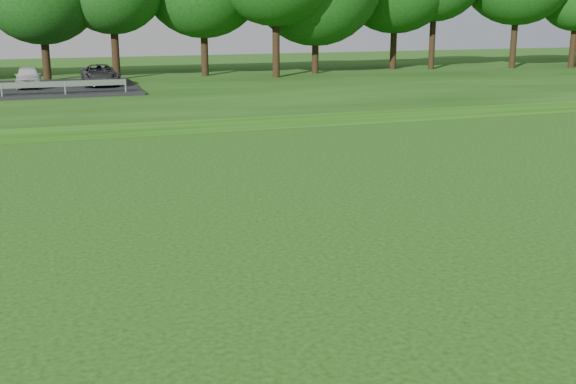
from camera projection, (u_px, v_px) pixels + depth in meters
name	position (u px, v px, depth m)	size (l,w,h in m)	color
berm	(315.00, 84.00, 48.11)	(130.00, 30.00, 0.60)	#163D0B
walking_path	(417.00, 117.00, 35.34)	(130.00, 1.60, 0.04)	gray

